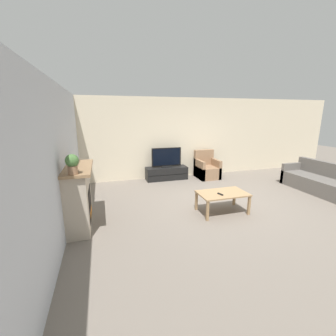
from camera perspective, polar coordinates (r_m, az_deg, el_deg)
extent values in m
plane|color=slate|center=(5.83, 13.88, -8.60)|extent=(24.00, 24.00, 0.00)
cube|color=beige|center=(7.89, 4.49, 7.65)|extent=(12.00, 0.06, 2.70)
cube|color=silver|center=(4.75, -25.10, 2.46)|extent=(0.06, 12.00, 2.70)
cube|color=#B7A893|center=(4.72, -21.75, -7.08)|extent=(0.40, 1.23, 1.15)
cube|color=black|center=(4.75, -19.16, -8.50)|extent=(0.01, 0.68, 0.63)
cube|color=orange|center=(4.82, -18.97, -10.42)|extent=(0.01, 0.48, 0.13)
cube|color=#93704C|center=(4.55, -22.03, 0.02)|extent=(0.52, 1.35, 0.05)
cylinder|color=#512D23|center=(4.13, -22.83, 0.76)|extent=(0.08, 0.08, 0.25)
sphere|color=#512D23|center=(4.10, -23.00, 2.53)|extent=(0.04, 0.04, 0.04)
cylinder|color=#936B4C|center=(3.97, -23.00, -0.49)|extent=(0.15, 0.15, 0.15)
sphere|color=#477038|center=(3.94, -23.22, 1.74)|extent=(0.21, 0.21, 0.21)
cube|color=black|center=(7.57, -0.38, -1.33)|extent=(1.39, 0.47, 0.43)
cube|color=black|center=(7.35, 0.13, -1.79)|extent=(1.36, 0.01, 0.01)
cube|color=black|center=(7.51, -0.39, 0.38)|extent=(0.35, 0.18, 0.04)
cube|color=black|center=(7.44, -0.39, 2.83)|extent=(1.00, 0.03, 0.61)
cube|color=black|center=(7.43, -0.36, 2.81)|extent=(0.92, 0.01, 0.55)
cube|color=#937051|center=(7.87, 9.92, -1.05)|extent=(0.70, 0.76, 0.40)
cube|color=#937051|center=(8.04, 9.08, 2.71)|extent=(0.70, 0.14, 0.54)
cube|color=#937051|center=(7.71, 7.95, -0.35)|extent=(0.10, 0.76, 0.64)
cube|color=#937051|center=(7.98, 11.88, -0.05)|extent=(0.10, 0.76, 0.64)
cube|color=#A37F56|center=(5.15, 13.69, -6.27)|extent=(1.08, 0.65, 0.03)
cube|color=#A37F56|center=(4.77, 10.00, -10.67)|extent=(0.05, 0.05, 0.43)
cube|color=#A37F56|center=(5.27, 19.88, -8.92)|extent=(0.05, 0.05, 0.43)
cube|color=#A37F56|center=(5.25, 7.21, -8.28)|extent=(0.05, 0.05, 0.43)
cube|color=#A37F56|center=(5.70, 16.49, -6.94)|extent=(0.05, 0.05, 0.43)
cube|color=black|center=(5.01, 13.14, -6.48)|extent=(0.07, 0.16, 0.02)
cube|color=#66605B|center=(7.56, 34.90, -3.88)|extent=(0.81, 2.35, 0.42)
cube|color=#66605B|center=(7.72, 36.82, -0.67)|extent=(0.16, 2.35, 0.40)
cube|color=#66605B|center=(8.24, 29.02, -1.06)|extent=(0.81, 0.11, 0.64)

